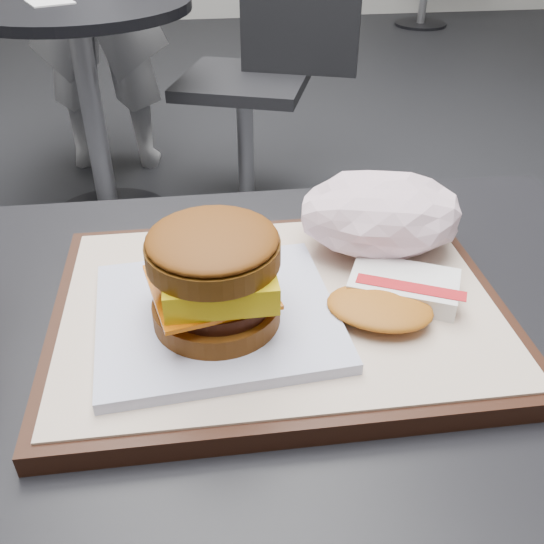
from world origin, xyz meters
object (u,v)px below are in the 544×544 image
(hash_brown, at_px, (393,295))
(neighbor_chair, at_px, (263,66))
(breakfast_sandwich, at_px, (216,286))
(customer_table, at_px, (240,509))
(crumpled_wrapper, at_px, (382,214))
(neighbor_table, at_px, (85,68))
(serving_tray, at_px, (279,310))

(hash_brown, bearing_deg, neighbor_chair, 86.97)
(breakfast_sandwich, bearing_deg, hash_brown, 3.06)
(customer_table, height_order, crumpled_wrapper, crumpled_wrapper)
(hash_brown, height_order, neighbor_table, hash_brown)
(hash_brown, distance_m, crumpled_wrapper, 0.10)
(neighbor_table, relative_size, neighbor_chair, 0.85)
(neighbor_table, height_order, neighbor_chair, neighbor_chair)
(customer_table, height_order, neighbor_table, customer_table)
(breakfast_sandwich, xyz_separation_m, neighbor_chair, (0.24, 1.71, -0.32))
(customer_table, relative_size, neighbor_table, 1.07)
(customer_table, relative_size, neighbor_chair, 0.91)
(serving_tray, distance_m, neighbor_chair, 1.71)
(customer_table, relative_size, serving_tray, 2.11)
(crumpled_wrapper, bearing_deg, breakfast_sandwich, -147.44)
(hash_brown, xyz_separation_m, neighbor_table, (-0.49, 1.61, -0.25))
(neighbor_table, bearing_deg, serving_tray, -76.09)
(customer_table, distance_m, serving_tray, 0.21)
(neighbor_table, bearing_deg, customer_table, -78.02)
(customer_table, bearing_deg, hash_brown, 15.07)
(customer_table, bearing_deg, serving_tray, 51.37)
(crumpled_wrapper, bearing_deg, neighbor_table, 108.32)
(breakfast_sandwich, relative_size, hash_brown, 1.52)
(neighbor_chair, bearing_deg, crumpled_wrapper, -92.68)
(crumpled_wrapper, distance_m, neighbor_chair, 1.64)
(neighbor_chair, bearing_deg, serving_tray, -96.22)
(serving_tray, xyz_separation_m, crumpled_wrapper, (0.11, 0.08, 0.04))
(serving_tray, relative_size, neighbor_table, 0.51)
(hash_brown, xyz_separation_m, neighbor_chair, (0.09, 1.70, -0.29))
(breakfast_sandwich, height_order, neighbor_chair, breakfast_sandwich)
(serving_tray, distance_m, hash_brown, 0.10)
(customer_table, relative_size, crumpled_wrapper, 5.19)
(hash_brown, relative_size, neighbor_table, 0.18)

